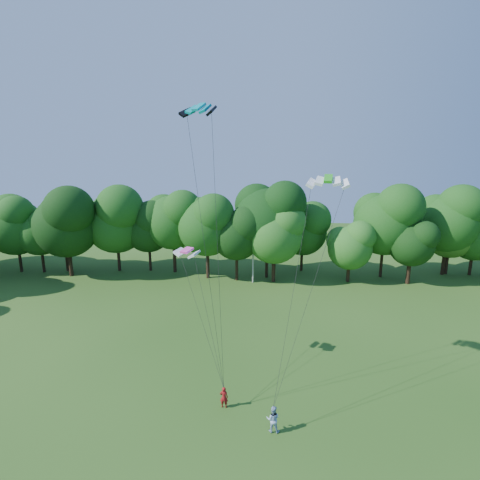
{
  "coord_description": "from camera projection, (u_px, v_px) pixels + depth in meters",
  "views": [
    {
      "loc": [
        2.04,
        -17.01,
        17.5
      ],
      "look_at": [
        -0.48,
        13.0,
        10.54
      ],
      "focal_mm": 28.0,
      "sensor_mm": 36.0,
      "label": 1
    }
  ],
  "objects": [
    {
      "name": "kite_pink",
      "position": [
        187.0,
        250.0,
        29.42
      ],
      "size": [
        2.29,
        1.75,
        0.33
      ],
      "rotation": [
        0.0,
        0.0,
        -0.42
      ],
      "color": "#FF46BA",
      "rests_on": "ground"
    },
    {
      "name": "kite_teal",
      "position": [
        199.0,
        107.0,
        24.05
      ],
      "size": [
        2.63,
        1.94,
        0.63
      ],
      "rotation": [
        0.0,
        0.0,
        -0.42
      ],
      "color": "#05949E",
      "rests_on": "ground"
    },
    {
      "name": "tree_back_east",
      "position": [
        451.0,
        225.0,
        54.25
      ],
      "size": [
        8.21,
        8.21,
        11.94
      ],
      "color": "black",
      "rests_on": "ground"
    },
    {
      "name": "utility_pole",
      "position": [
        253.0,
        251.0,
        51.1
      ],
      "size": [
        1.75,
        0.4,
        8.85
      ],
      "rotation": [
        0.0,
        0.0,
        0.18
      ],
      "color": "#A9A8A0",
      "rests_on": "ground"
    },
    {
      "name": "kite_flyer_right",
      "position": [
        273.0,
        419.0,
        23.97
      ],
      "size": [
        0.93,
        0.75,
        1.81
      ],
      "primitive_type": "imported",
      "rotation": [
        0.0,
        0.0,
        3.06
      ],
      "color": "#9BB4D7",
      "rests_on": "ground"
    },
    {
      "name": "tree_back_center",
      "position": [
        267.0,
        211.0,
        52.14
      ],
      "size": [
        10.67,
        10.67,
        15.52
      ],
      "color": "black",
      "rests_on": "ground"
    },
    {
      "name": "tree_back_west",
      "position": [
        64.0,
        227.0,
        55.83
      ],
      "size": [
        7.48,
        7.48,
        10.88
      ],
      "color": "black",
      "rests_on": "ground"
    },
    {
      "name": "kite_green",
      "position": [
        328.0,
        179.0,
        26.21
      ],
      "size": [
        3.06,
        1.78,
        0.59
      ],
      "rotation": [
        0.0,
        0.0,
        -0.18
      ],
      "color": "green",
      "rests_on": "ground"
    },
    {
      "name": "ground",
      "position": [
        229.0,
        479.0,
        20.63
      ],
      "size": [
        160.0,
        160.0,
        0.0
      ],
      "primitive_type": "plane",
      "color": "#234C14",
      "rests_on": "ground"
    },
    {
      "name": "kite_flyer_left",
      "position": [
        224.0,
        397.0,
        26.28
      ],
      "size": [
        0.59,
        0.39,
        1.59
      ],
      "primitive_type": "imported",
      "rotation": [
        0.0,
        0.0,
        3.12
      ],
      "color": "maroon",
      "rests_on": "ground"
    }
  ]
}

